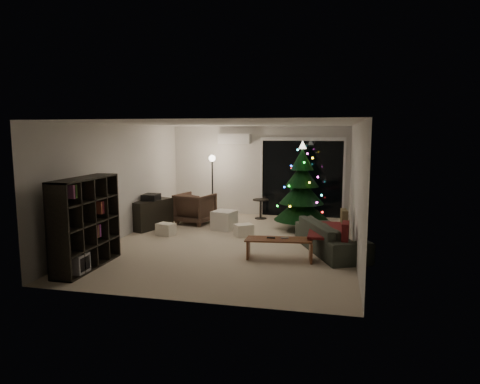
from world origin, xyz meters
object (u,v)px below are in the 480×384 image
(armchair, at_px, (195,208))
(coffee_table, at_px, (279,249))
(sofa, at_px, (331,237))
(christmas_tree, at_px, (302,186))
(media_cabinet, at_px, (152,214))
(bookshelf, at_px, (76,223))

(armchair, bearing_deg, coffee_table, 147.34)
(sofa, relative_size, christmas_tree, 0.96)
(media_cabinet, bearing_deg, coffee_table, -8.88)
(bookshelf, bearing_deg, christmas_tree, 22.50)
(bookshelf, distance_m, coffee_table, 3.63)
(armchair, distance_m, christmas_tree, 2.81)
(armchair, xyz_separation_m, coffee_table, (2.52, -2.69, -0.20))
(christmas_tree, bearing_deg, media_cabinet, -169.72)
(bookshelf, relative_size, coffee_table, 1.29)
(media_cabinet, bearing_deg, sofa, 5.02)
(coffee_table, bearing_deg, christmas_tree, 78.56)
(armchair, relative_size, christmas_tree, 0.41)
(media_cabinet, distance_m, armchair, 1.17)
(sofa, height_order, coffee_table, sofa)
(bookshelf, distance_m, media_cabinet, 3.12)
(armchair, relative_size, sofa, 0.42)
(bookshelf, bearing_deg, sofa, 0.18)
(media_cabinet, bearing_deg, christmas_tree, 30.64)
(bookshelf, xyz_separation_m, sofa, (4.30, 1.91, -0.49))
(coffee_table, bearing_deg, sofa, 30.46)
(armchair, distance_m, coffee_table, 3.69)
(media_cabinet, relative_size, armchair, 1.30)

